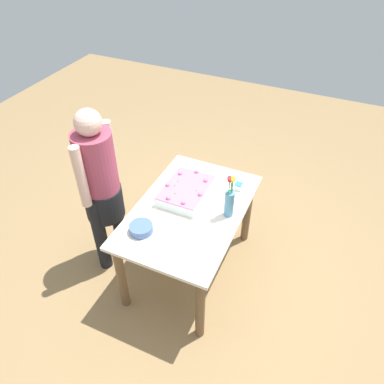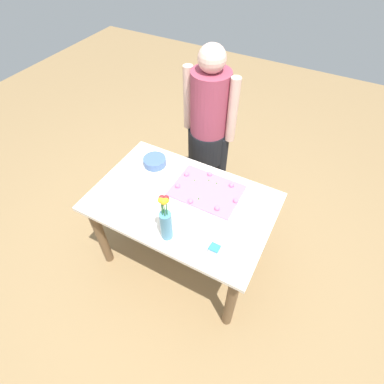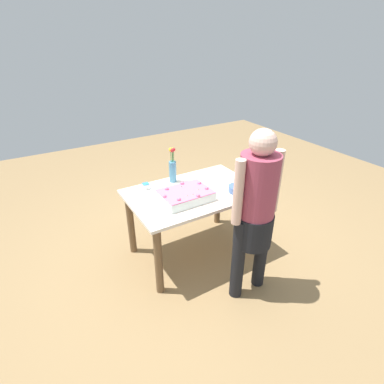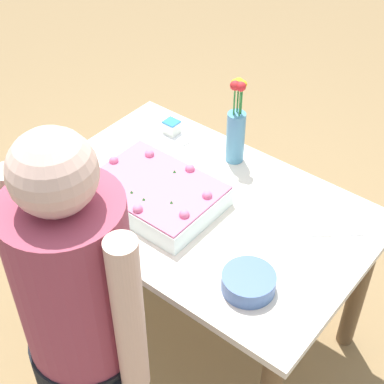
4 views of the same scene
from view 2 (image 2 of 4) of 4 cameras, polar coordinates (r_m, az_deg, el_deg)
name	(u,v)px [view 2 (image 2 of 4)]	position (r m, az deg, el deg)	size (l,w,h in m)	color
ground_plane	(184,255)	(2.64, -1.53, -11.86)	(8.00, 8.00, 0.00)	olive
dining_table	(182,212)	(2.15, -1.84, -3.82)	(1.24, 0.81, 0.72)	#EFE2CF
sheet_cake	(206,194)	(2.03, 2.75, -0.43)	(0.46, 0.33, 0.11)	white
serving_plate_with_slice	(214,252)	(1.80, 4.26, -11.28)	(0.20, 0.20, 0.07)	white
cake_knife	(113,193)	(2.17, -14.88, -0.16)	(0.19, 0.02, 0.00)	silver
flower_vase	(166,221)	(1.76, -5.01, -5.56)	(0.07, 0.07, 0.36)	teal
fruit_bowl	(155,161)	(2.30, -7.11, 5.79)	(0.17, 0.17, 0.06)	#4766A0
person_standing	(209,125)	(2.48, 3.22, 12.63)	(0.45, 0.31, 1.49)	black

